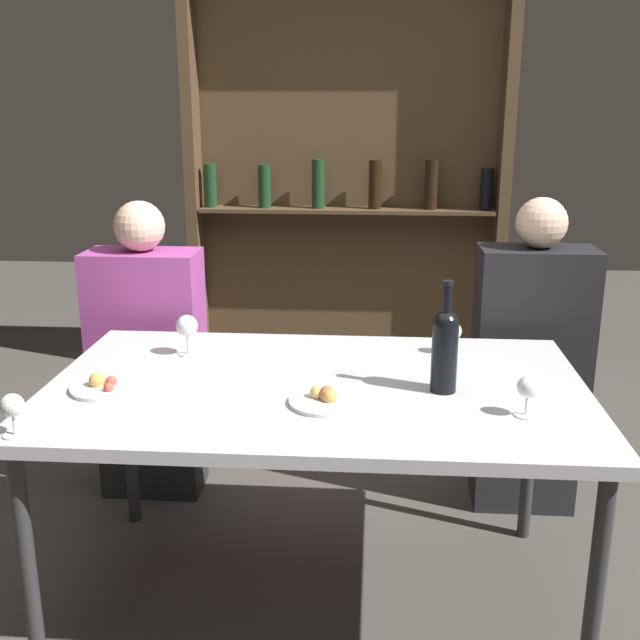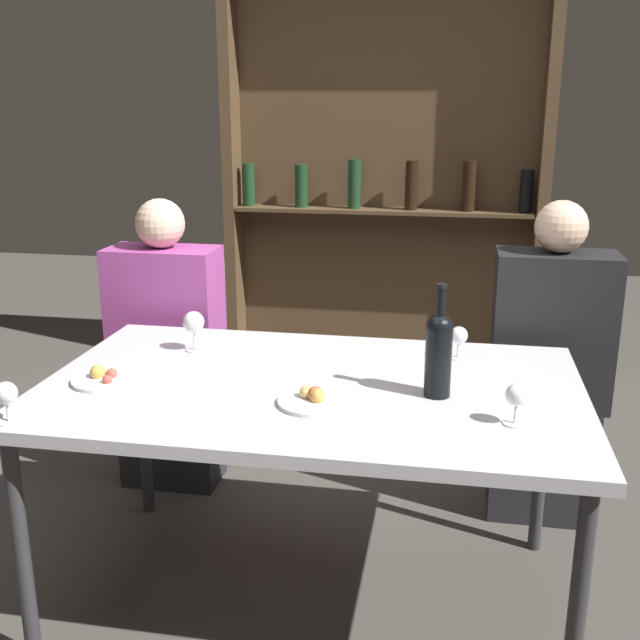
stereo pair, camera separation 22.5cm
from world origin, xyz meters
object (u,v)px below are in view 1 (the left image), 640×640
Objects in this scene: wine_glass_1 at (528,389)px; food_plate_1 at (327,399)px; food_plate_0 at (108,386)px; seated_person_right at (530,368)px; seated_person_left at (148,362)px; wine_bottle at (445,346)px; wine_glass_0 at (453,333)px; wine_glass_3 at (187,327)px; wine_glass_2 at (12,408)px.

wine_glass_1 is 0.52m from food_plate_1.
food_plate_0 is 0.63m from food_plate_1.
wine_glass_1 is 1.15m from food_plate_0.
seated_person_right reaches higher than wine_glass_1.
food_plate_0 is 0.78m from seated_person_left.
wine_glass_1 is at bearing -33.94° from seated_person_left.
food_plate_0 is (-0.95, -0.06, -0.12)m from wine_bottle.
wine_glass_1 is 0.50× the size of food_plate_0.
wine_glass_1 is at bearing -102.31° from seated_person_right.
wine_glass_0 is 1.20m from seated_person_left.
wine_glass_0 is 0.79× the size of wine_glass_3.
wine_glass_3 is 0.61× the size of food_plate_0.
food_plate_0 is 0.18× the size of seated_person_right.
seated_person_left is (-0.27, 0.43, -0.28)m from wine_glass_3.
seated_person_left is at bearing 122.22° from wine_glass_3.
wine_glass_2 is (-1.12, -0.71, 0.00)m from wine_glass_0.
wine_glass_2 is (-1.26, -0.22, 0.00)m from wine_glass_1.
seated_person_right is (1.45, -0.00, 0.01)m from seated_person_left.
wine_glass_2 is (-1.06, -0.38, -0.06)m from wine_bottle.
seated_person_right is at bearing 47.47° from wine_glass_0.
wine_glass_0 is at bearing 5.08° from wine_glass_3.
wine_glass_1 is at bearing -73.74° from wine_glass_0.
wine_glass_0 is 0.48× the size of food_plate_0.
wine_bottle reaches higher than wine_glass_1.
wine_glass_2 reaches higher than food_plate_0.
wine_glass_2 is 1.82m from seated_person_right.
seated_person_right is at bearing 77.69° from wine_glass_1.
wine_glass_2 is at bearing -89.84° from seated_person_left.
wine_glass_3 is (-0.99, 0.42, 0.02)m from wine_glass_1.
wine_glass_2 is at bearing -113.16° from wine_glass_3.
wine_glass_3 is 0.11× the size of seated_person_right.
wine_glass_1 reaches higher than food_plate_0.
wine_glass_0 is at bearing -132.53° from seated_person_right.
wine_bottle is 0.36m from food_plate_1.
seated_person_left is at bearing 90.16° from wine_glass_2.
wine_glass_2 reaches higher than food_plate_1.
wine_glass_2 is at bearing -143.60° from seated_person_right.
food_plate_1 is (-0.52, 0.04, -0.06)m from wine_glass_1.
wine_glass_2 reaches higher than wine_glass_0.
wine_bottle is 1.51× the size of food_plate_1.
wine_bottle is at bearing -119.17° from seated_person_right.
wine_bottle is 0.83m from wine_glass_3.
food_plate_0 is at bearing 69.84° from wine_glass_2.
wine_glass_0 is at bearing 32.35° from wine_glass_2.
wine_glass_0 is at bearing 21.27° from food_plate_0.
wine_glass_1 is 0.99× the size of wine_glass_2.
seated_person_left reaches higher than food_plate_1.
wine_bottle reaches higher than wine_glass_2.
food_plate_1 is (0.63, -0.06, 0.00)m from food_plate_0.
seated_person_left reaches higher than food_plate_0.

